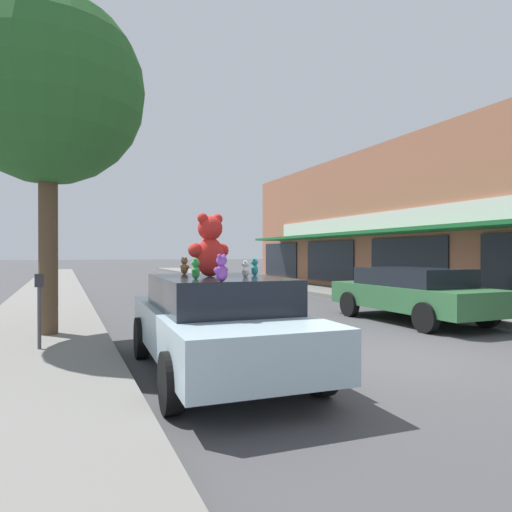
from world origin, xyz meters
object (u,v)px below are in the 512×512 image
object	(u,v)px
street_tree	(48,90)
parking_meter	(39,301)
teddy_bear_teal	(255,267)
teddy_bear_green	(196,269)
teddy_bear_giant	(210,246)
teddy_bear_purple	(222,268)
plush_art_car	(217,321)
teddy_bear_white	(245,269)
parked_car_far_center	(412,292)
teddy_bear_brown	(184,266)

from	to	relation	value
street_tree	parking_meter	xyz separation A→B (m)	(-0.10, -1.53, -4.08)
teddy_bear_teal	teddy_bear_green	xyz separation A→B (m)	(-1.11, -0.59, 0.01)
street_tree	teddy_bear_giant	bearing A→B (deg)	-57.53
teddy_bear_giant	teddy_bear_purple	distance (m)	1.26
plush_art_car	teddy_bear_teal	xyz separation A→B (m)	(0.65, 0.12, 0.79)
teddy_bear_purple	parking_meter	xyz separation A→B (m)	(-2.15, 3.25, -0.62)
street_tree	teddy_bear_white	bearing A→B (deg)	-55.61
teddy_bear_giant	teddy_bear_white	distance (m)	0.65
parked_car_far_center	parking_meter	xyz separation A→B (m)	(-8.79, -0.85, 0.20)
teddy_bear_green	teddy_bear_brown	bearing A→B (deg)	-162.33
teddy_bear_brown	teddy_bear_green	distance (m)	1.50
teddy_bear_purple	plush_art_car	bearing A→B (deg)	-141.12
teddy_bear_purple	teddy_bear_white	xyz separation A→B (m)	(0.65, 0.84, -0.04)
teddy_bear_teal	teddy_bear_purple	bearing A→B (deg)	-0.89
teddy_bear_giant	parking_meter	distance (m)	3.27
teddy_bear_giant	teddy_bear_teal	bearing A→B (deg)	168.89
plush_art_car	teddy_bear_brown	bearing A→B (deg)	105.84
teddy_bear_white	street_tree	distance (m)	5.92
teddy_bear_giant	teddy_bear_teal	size ratio (longest dim) A/B	3.48
teddy_bear_white	parked_car_far_center	world-z (taller)	teddy_bear_white
teddy_bear_teal	teddy_bear_brown	size ratio (longest dim) A/B	0.96
teddy_bear_white	parking_meter	world-z (taller)	teddy_bear_white
teddy_bear_giant	teddy_bear_teal	world-z (taller)	teddy_bear_giant
street_tree	parked_car_far_center	bearing A→B (deg)	-4.45
plush_art_car	teddy_bear_white	distance (m)	0.90
teddy_bear_giant	teddy_bear_white	size ratio (longest dim) A/B	3.82
teddy_bear_purple	teddy_bear_white	distance (m)	1.06
teddy_bear_giant	teddy_bear_teal	xyz separation A→B (m)	(0.75, 0.07, -0.32)
teddy_bear_green	parked_car_far_center	world-z (taller)	teddy_bear_green
teddy_bear_brown	plush_art_car	bearing A→B (deg)	167.55
teddy_bear_giant	teddy_bear_white	xyz separation A→B (m)	(0.42, -0.36, -0.33)
street_tree	plush_art_car	bearing A→B (deg)	-56.80
plush_art_car	parked_car_far_center	distance (m)	6.97
teddy_bear_giant	teddy_bear_purple	xyz separation A→B (m)	(-0.23, -1.21, -0.29)
parking_meter	street_tree	bearing A→B (deg)	86.32
teddy_bear_brown	parked_car_far_center	world-z (taller)	teddy_bear_brown
teddy_bear_teal	parking_meter	bearing A→B (deg)	-85.99
teddy_bear_teal	teddy_bear_green	distance (m)	1.26
plush_art_car	street_tree	distance (m)	6.08
teddy_bear_teal	teddy_bear_white	bearing A→B (deg)	-0.37
teddy_bear_white	teddy_bear_green	xyz separation A→B (m)	(-0.78, -0.16, 0.02)
teddy_bear_giant	parking_meter	size ratio (longest dim) A/B	0.74
teddy_bear_brown	teddy_bear_green	bearing A→B (deg)	145.82
plush_art_car	parking_meter	distance (m)	3.25
street_tree	teddy_bear_green	bearing A→B (deg)	-64.97
street_tree	teddy_bear_brown	bearing A→B (deg)	-50.76
street_tree	parking_meter	bearing A→B (deg)	-93.68
plush_art_car	teddy_bear_giant	distance (m)	1.11
plush_art_car	parking_meter	xyz separation A→B (m)	(-2.47, 2.10, 0.19)
teddy_bear_green	street_tree	world-z (taller)	street_tree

